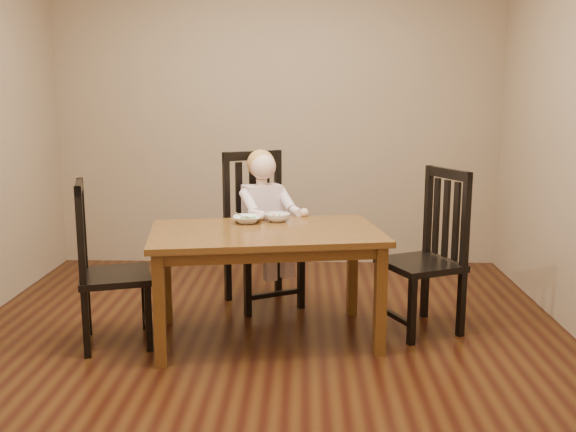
{
  "coord_description": "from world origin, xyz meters",
  "views": [
    {
      "loc": [
        0.24,
        -3.82,
        1.56
      ],
      "look_at": [
        0.14,
        0.25,
        0.77
      ],
      "focal_mm": 40.0,
      "sensor_mm": 36.0,
      "label": 1
    }
  ],
  "objects_px": {
    "chair_left": "(106,268)",
    "bowl_peas": "(247,219)",
    "chair_child": "(260,232)",
    "toddler": "(263,212)",
    "bowl_veg": "(277,217)",
    "chair_right": "(427,254)",
    "dining_table": "(266,243)"
  },
  "relations": [
    {
      "from": "chair_left",
      "to": "bowl_peas",
      "type": "distance_m",
      "value": 0.94
    },
    {
      "from": "chair_child",
      "to": "chair_left",
      "type": "xyz_separation_m",
      "value": [
        -0.9,
        -0.85,
        -0.05
      ]
    },
    {
      "from": "toddler",
      "to": "bowl_peas",
      "type": "distance_m",
      "value": 0.47
    },
    {
      "from": "chair_child",
      "to": "chair_left",
      "type": "relative_size",
      "value": 1.09
    },
    {
      "from": "bowl_veg",
      "to": "chair_right",
      "type": "bearing_deg",
      "value": -5.14
    },
    {
      "from": "chair_left",
      "to": "bowl_veg",
      "type": "distance_m",
      "value": 1.14
    },
    {
      "from": "bowl_peas",
      "to": "bowl_veg",
      "type": "relative_size",
      "value": 1.12
    },
    {
      "from": "toddler",
      "to": "bowl_veg",
      "type": "relative_size",
      "value": 3.61
    },
    {
      "from": "chair_right",
      "to": "bowl_veg",
      "type": "relative_size",
      "value": 6.35
    },
    {
      "from": "toddler",
      "to": "bowl_peas",
      "type": "height_order",
      "value": "toddler"
    },
    {
      "from": "bowl_veg",
      "to": "bowl_peas",
      "type": "bearing_deg",
      "value": -162.59
    },
    {
      "from": "chair_right",
      "to": "bowl_veg",
      "type": "xyz_separation_m",
      "value": [
        -0.99,
        0.09,
        0.23
      ]
    },
    {
      "from": "chair_left",
      "to": "chair_child",
      "type": "bearing_deg",
      "value": 115.94
    },
    {
      "from": "toddler",
      "to": "bowl_veg",
      "type": "distance_m",
      "value": 0.42
    },
    {
      "from": "toddler",
      "to": "bowl_peas",
      "type": "xyz_separation_m",
      "value": [
        -0.08,
        -0.46,
        0.04
      ]
    },
    {
      "from": "chair_left",
      "to": "bowl_peas",
      "type": "bearing_deg",
      "value": 94.3
    },
    {
      "from": "bowl_peas",
      "to": "bowl_veg",
      "type": "height_order",
      "value": "bowl_veg"
    },
    {
      "from": "bowl_peas",
      "to": "bowl_veg",
      "type": "xyz_separation_m",
      "value": [
        0.2,
        0.06,
        0.0
      ]
    },
    {
      "from": "chair_right",
      "to": "toddler",
      "type": "height_order",
      "value": "chair_right"
    },
    {
      "from": "chair_child",
      "to": "bowl_peas",
      "type": "distance_m",
      "value": 0.55
    },
    {
      "from": "bowl_veg",
      "to": "chair_left",
      "type": "bearing_deg",
      "value": -159.07
    },
    {
      "from": "chair_left",
      "to": "chair_right",
      "type": "xyz_separation_m",
      "value": [
        2.04,
        0.31,
        0.02
      ]
    },
    {
      "from": "dining_table",
      "to": "chair_left",
      "type": "xyz_separation_m",
      "value": [
        -0.98,
        -0.12,
        -0.13
      ]
    },
    {
      "from": "chair_child",
      "to": "chair_left",
      "type": "bearing_deg",
      "value": 16.28
    },
    {
      "from": "chair_left",
      "to": "chair_right",
      "type": "relative_size",
      "value": 0.96
    },
    {
      "from": "toddler",
      "to": "bowl_veg",
      "type": "xyz_separation_m",
      "value": [
        0.12,
        -0.4,
        0.04
      ]
    },
    {
      "from": "chair_child",
      "to": "chair_right",
      "type": "bearing_deg",
      "value": 127.54
    },
    {
      "from": "chair_child",
      "to": "bowl_peas",
      "type": "bearing_deg",
      "value": 57.23
    },
    {
      "from": "chair_child",
      "to": "toddler",
      "type": "relative_size",
      "value": 1.85
    },
    {
      "from": "chair_left",
      "to": "toddler",
      "type": "relative_size",
      "value": 1.7
    },
    {
      "from": "chair_child",
      "to": "toddler",
      "type": "xyz_separation_m",
      "value": [
        0.03,
        -0.05,
        0.16
      ]
    },
    {
      "from": "toddler",
      "to": "bowl_peas",
      "type": "bearing_deg",
      "value": 53.43
    }
  ]
}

